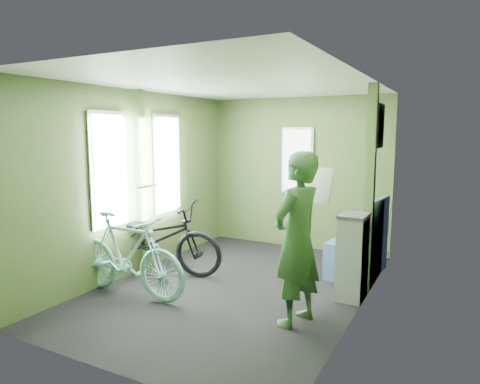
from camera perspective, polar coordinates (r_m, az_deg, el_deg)
The scene contains 6 objects.
room at distance 4.82m, azimuth -0.73°, elevation 3.90°, with size 4.00×4.02×2.31m.
bicycle_black at distance 5.62m, azimuth -11.15°, elevation -10.64°, with size 0.61×1.75×0.92m, color black.
bicycle_mint at distance 4.99m, azimuth -14.67°, elevation -13.17°, with size 0.43×1.53×0.92m, color #85D4CD.
passenger at distance 3.97m, azimuth 7.58°, elevation -6.22°, with size 0.53×0.71×1.61m.
waste_box at distance 4.76m, azimuth 14.74°, elevation -8.34°, with size 0.27×0.38×0.93m, color gray.
bench_seat at distance 5.62m, azimuth 15.50°, elevation -7.73°, with size 0.61×0.97×0.97m.
Camera 1 is at (2.26, -4.18, 1.78)m, focal length 32.00 mm.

